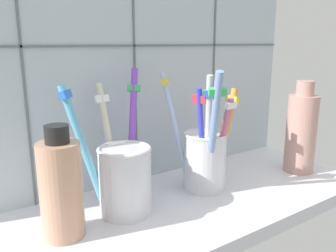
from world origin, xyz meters
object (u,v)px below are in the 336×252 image
(toothbrush_cup_left, at_px, (123,175))
(soap_bottle, at_px, (61,188))
(toothbrush_cup_right, at_px, (206,155))
(ceramic_vase, at_px, (301,131))

(toothbrush_cup_left, bearing_deg, soap_bottle, -170.62)
(toothbrush_cup_right, relative_size, ceramic_vase, 1.18)
(ceramic_vase, xyz_separation_m, soap_bottle, (-0.40, 0.03, -0.01))
(toothbrush_cup_right, bearing_deg, ceramic_vase, -10.24)
(toothbrush_cup_left, xyz_separation_m, ceramic_vase, (0.32, -0.04, 0.02))
(toothbrush_cup_right, xyz_separation_m, soap_bottle, (-0.22, -0.01, 0.00))
(toothbrush_cup_left, distance_m, soap_bottle, 0.09)
(toothbrush_cup_left, bearing_deg, ceramic_vase, -7.23)
(toothbrush_cup_left, relative_size, ceramic_vase, 1.17)
(toothbrush_cup_right, height_order, soap_bottle, toothbrush_cup_right)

